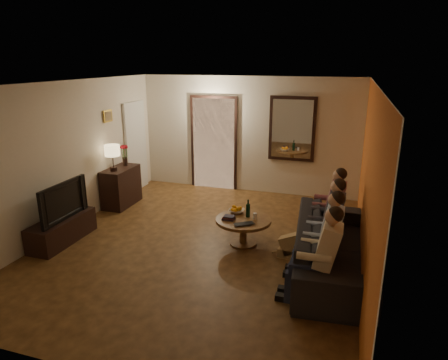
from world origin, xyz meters
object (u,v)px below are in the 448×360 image
(tv, at_px, (59,200))
(person_b, at_px, (325,239))
(dresser, at_px, (121,187))
(wine_bottle, at_px, (248,208))
(table_lamp, at_px, (113,158))
(sofa, at_px, (332,246))
(person_c, at_px, (328,223))
(dog, at_px, (295,242))
(bowl, at_px, (237,211))
(person_a, at_px, (321,260))
(laptop, at_px, (245,225))
(coffee_table, at_px, (243,231))
(tv_stand, at_px, (62,230))
(person_d, at_px, (330,209))

(tv, distance_m, person_b, 4.25)
(dresser, height_order, wine_bottle, dresser)
(table_lamp, bearing_deg, sofa, -15.98)
(table_lamp, bearing_deg, person_c, -12.55)
(dresser, xyz_separation_m, sofa, (4.35, -1.47, -0.02))
(dog, distance_m, bowl, 1.18)
(table_lamp, relative_size, person_b, 0.45)
(dresser, height_order, person_a, person_a)
(dresser, xyz_separation_m, laptop, (3.01, -1.32, 0.06))
(sofa, xyz_separation_m, coffee_table, (-1.44, 0.43, -0.15))
(table_lamp, distance_m, person_c, 4.38)
(person_a, height_order, wine_bottle, person_a)
(dresser, relative_size, tv_stand, 0.71)
(table_lamp, distance_m, coffee_table, 3.14)
(person_a, xyz_separation_m, wine_bottle, (-1.29, 1.43, 0.01))
(person_c, bearing_deg, dresser, 164.66)
(tv_stand, bearing_deg, wine_bottle, 17.28)
(tv_stand, bearing_deg, person_d, 16.93)
(person_a, distance_m, laptop, 1.63)
(wine_bottle, bearing_deg, tv_stand, -162.72)
(tv_stand, height_order, coffee_table, coffee_table)
(sofa, bearing_deg, person_c, 13.87)
(person_b, xyz_separation_m, wine_bottle, (-1.29, 0.83, 0.01))
(person_b, distance_m, person_c, 0.60)
(person_d, height_order, wine_bottle, person_d)
(table_lamp, bearing_deg, dog, -15.74)
(tv_stand, relative_size, dog, 2.25)
(person_a, distance_m, wine_bottle, 1.92)
(person_c, xyz_separation_m, laptop, (-1.24, -0.15, -0.14))
(person_a, height_order, person_c, same)
(person_b, bearing_deg, coffee_table, 151.43)
(bowl, relative_size, wine_bottle, 0.84)
(table_lamp, distance_m, laptop, 3.26)
(person_c, distance_m, coffee_table, 1.39)
(person_d, bearing_deg, bowl, -170.57)
(wine_bottle, bearing_deg, person_a, -47.98)
(dog, bearing_deg, coffee_table, 172.23)
(dresser, height_order, bowl, dresser)
(table_lamp, xyz_separation_m, sofa, (4.35, -1.25, -0.69))
(sofa, height_order, wine_bottle, wine_bottle)
(table_lamp, bearing_deg, person_d, -4.65)
(person_c, distance_m, person_d, 0.60)
(person_a, relative_size, person_d, 1.00)
(table_lamp, height_order, bowl, table_lamp)
(dresser, distance_m, table_lamp, 0.70)
(bowl, bearing_deg, table_lamp, 167.66)
(person_b, relative_size, coffee_table, 1.32)
(dresser, height_order, coffee_table, dresser)
(person_c, height_order, person_d, same)
(dog, relative_size, wine_bottle, 1.81)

